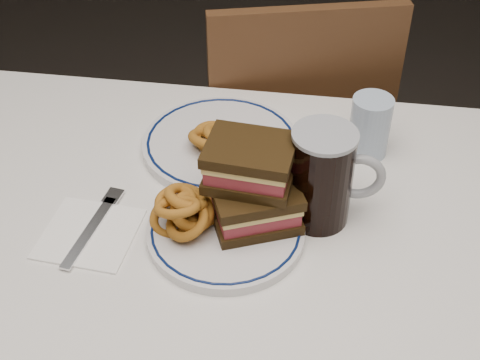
# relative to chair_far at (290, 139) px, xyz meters

# --- Properties ---
(dining_table) EXTENTS (1.27, 0.87, 0.75)m
(dining_table) POSITION_rel_chair_far_xyz_m (-0.10, -0.62, 0.15)
(dining_table) COLOR white
(dining_table) RESTS_ON floor
(chair_far) EXTENTS (0.52, 0.52, 0.91)m
(chair_far) POSITION_rel_chair_far_xyz_m (0.00, 0.00, 0.00)
(chair_far) COLOR #3F2414
(chair_far) RESTS_ON floor
(main_plate) EXTENTS (0.25, 0.25, 0.02)m
(main_plate) POSITION_rel_chair_far_xyz_m (-0.06, -0.62, 0.27)
(main_plate) COLOR silver
(main_plate) RESTS_ON dining_table
(reuben_sandwich) EXTENTS (0.16, 0.15, 0.14)m
(reuben_sandwich) POSITION_rel_chair_far_xyz_m (-0.02, -0.58, 0.34)
(reuben_sandwich) COLOR black
(reuben_sandwich) RESTS_ON main_plate
(onion_rings_main) EXTENTS (0.12, 0.12, 0.10)m
(onion_rings_main) POSITION_rel_chair_far_xyz_m (-0.12, -0.62, 0.31)
(onion_rings_main) COLOR brown
(onion_rings_main) RESTS_ON main_plate
(ketchup_ramekin) EXTENTS (0.05, 0.05, 0.03)m
(ketchup_ramekin) POSITION_rel_chair_far_xyz_m (-0.07, -0.52, 0.29)
(ketchup_ramekin) COLOR silver
(ketchup_ramekin) RESTS_ON main_plate
(beer_mug) EXTENTS (0.15, 0.10, 0.17)m
(beer_mug) POSITION_rel_chair_far_xyz_m (0.09, -0.55, 0.34)
(beer_mug) COLOR black
(beer_mug) RESTS_ON dining_table
(water_glass) EXTENTS (0.07, 0.07, 0.12)m
(water_glass) POSITION_rel_chair_far_xyz_m (0.16, -0.36, 0.31)
(water_glass) COLOR #A1B6CF
(water_glass) RESTS_ON dining_table
(far_plate) EXTENTS (0.29, 0.29, 0.02)m
(far_plate) POSITION_rel_chair_far_xyz_m (-0.11, -0.39, 0.27)
(far_plate) COLOR silver
(far_plate) RESTS_ON dining_table
(onion_rings_far) EXTENTS (0.12, 0.11, 0.07)m
(onion_rings_far) POSITION_rel_chair_far_xyz_m (-0.11, -0.41, 0.29)
(onion_rings_far) COLOR brown
(onion_rings_far) RESTS_ON far_plate
(napkin_fork) EXTENTS (0.16, 0.19, 0.01)m
(napkin_fork) POSITION_rel_chair_far_xyz_m (-0.28, -0.64, 0.26)
(napkin_fork) COLOR white
(napkin_fork) RESTS_ON dining_table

